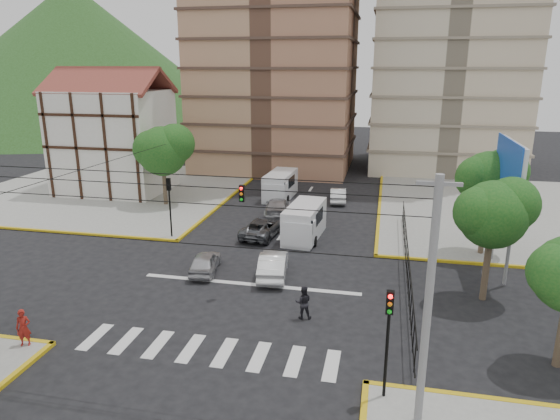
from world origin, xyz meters
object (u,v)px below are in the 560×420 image
(van_left_lane, at_px, (280,186))
(car_white_front_right, at_px, (273,264))
(traffic_light_se, at_px, (388,327))
(car_silver_front_left, at_px, (205,262))
(pedestrian_crosswalk, at_px, (303,302))
(van_right_lane, at_px, (304,223))
(pedestrian_sw_corner, at_px, (23,328))
(traffic_light_nw, at_px, (169,198))

(van_left_lane, bearing_deg, car_white_front_right, -75.99)
(traffic_light_se, bearing_deg, car_silver_front_left, 137.14)
(pedestrian_crosswalk, bearing_deg, traffic_light_se, 115.23)
(traffic_light_se, xyz_separation_m, van_left_lane, (-10.15, 28.36, -1.90))
(van_right_lane, xyz_separation_m, pedestrian_crosswalk, (1.94, -11.88, -0.34))
(van_left_lane, bearing_deg, van_right_lane, -65.99)
(pedestrian_sw_corner, bearing_deg, pedestrian_crosswalk, 3.35)
(van_left_lane, bearing_deg, pedestrian_sw_corner, -98.48)
(traffic_light_nw, xyz_separation_m, van_left_lane, (5.45, 12.76, -1.90))
(traffic_light_nw, relative_size, van_left_lane, 0.78)
(pedestrian_crosswalk, bearing_deg, van_left_lane, -85.63)
(van_left_lane, xyz_separation_m, pedestrian_crosswalk, (6.06, -22.71, -0.34))
(van_right_lane, height_order, pedestrian_sw_corner, van_right_lane)
(van_left_lane, relative_size, pedestrian_sw_corner, 3.24)
(pedestrian_sw_corner, bearing_deg, car_white_front_right, 26.92)
(traffic_light_se, distance_m, pedestrian_crosswalk, 7.33)
(car_silver_front_left, height_order, pedestrian_crosswalk, pedestrian_crosswalk)
(van_left_lane, xyz_separation_m, car_white_front_right, (3.42, -17.88, -0.46))
(van_right_lane, relative_size, car_white_front_right, 1.25)
(traffic_light_se, relative_size, van_left_lane, 0.78)
(van_left_lane, relative_size, pedestrian_crosswalk, 3.23)
(car_white_front_right, bearing_deg, traffic_light_nw, -37.66)
(traffic_light_se, relative_size, traffic_light_nw, 1.00)
(traffic_light_nw, height_order, pedestrian_sw_corner, traffic_light_nw)
(van_left_lane, distance_m, car_silver_front_left, 18.20)
(traffic_light_nw, xyz_separation_m, van_right_lane, (9.58, 1.93, -1.90))
(traffic_light_se, distance_m, van_left_lane, 30.19)
(van_right_lane, distance_m, pedestrian_sw_corner, 19.88)
(van_right_lane, height_order, car_silver_front_left, van_right_lane)
(traffic_light_se, relative_size, pedestrian_sw_corner, 2.53)
(traffic_light_se, height_order, van_left_lane, traffic_light_se)
(traffic_light_nw, bearing_deg, pedestrian_crosswalk, -40.80)
(car_silver_front_left, distance_m, pedestrian_crosswalk, 8.26)
(traffic_light_nw, distance_m, van_left_lane, 14.01)
(van_left_lane, bearing_deg, traffic_light_se, -67.15)
(pedestrian_sw_corner, bearing_deg, traffic_light_se, -22.06)
(pedestrian_sw_corner, bearing_deg, traffic_light_nw, 67.78)
(pedestrian_crosswalk, bearing_deg, car_silver_front_left, -43.90)
(car_silver_front_left, bearing_deg, pedestrian_crosswalk, 138.45)
(traffic_light_se, bearing_deg, pedestrian_sw_corner, 178.92)
(traffic_light_se, distance_m, car_white_front_right, 12.68)
(car_silver_front_left, relative_size, car_white_front_right, 0.83)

